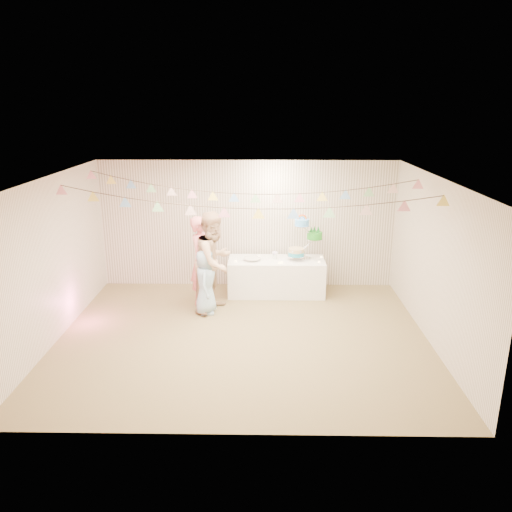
{
  "coord_description": "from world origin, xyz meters",
  "views": [
    {
      "loc": [
        0.34,
        -7.4,
        3.67
      ],
      "look_at": [
        0.2,
        0.8,
        1.15
      ],
      "focal_mm": 35.0,
      "sensor_mm": 36.0,
      "label": 1
    }
  ],
  "objects_px": {
    "cake_stand": "(305,237)",
    "person_adult_b": "(214,262)",
    "person_adult_a": "(202,260)",
    "person_child": "(205,282)",
    "table": "(276,277)"
  },
  "relations": [
    {
      "from": "table",
      "to": "person_adult_a",
      "type": "bearing_deg",
      "value": -160.7
    },
    {
      "from": "person_adult_b",
      "to": "cake_stand",
      "type": "bearing_deg",
      "value": -34.12
    },
    {
      "from": "cake_stand",
      "to": "person_adult_b",
      "type": "height_order",
      "value": "person_adult_b"
    },
    {
      "from": "table",
      "to": "person_child",
      "type": "height_order",
      "value": "person_child"
    },
    {
      "from": "person_adult_a",
      "to": "person_adult_b",
      "type": "xyz_separation_m",
      "value": [
        0.27,
        -0.32,
        0.08
      ]
    },
    {
      "from": "person_adult_b",
      "to": "person_child",
      "type": "distance_m",
      "value": 0.4
    },
    {
      "from": "cake_stand",
      "to": "person_adult_b",
      "type": "distance_m",
      "value": 1.92
    },
    {
      "from": "cake_stand",
      "to": "person_adult_b",
      "type": "bearing_deg",
      "value": -152.96
    },
    {
      "from": "table",
      "to": "person_adult_b",
      "type": "bearing_deg",
      "value": -144.55
    },
    {
      "from": "person_adult_a",
      "to": "person_child",
      "type": "xyz_separation_m",
      "value": [
        0.11,
        -0.48,
        -0.25
      ]
    },
    {
      "from": "table",
      "to": "person_adult_b",
      "type": "relative_size",
      "value": 1.03
    },
    {
      "from": "table",
      "to": "person_adult_a",
      "type": "height_order",
      "value": "person_adult_a"
    },
    {
      "from": "person_child",
      "to": "person_adult_a",
      "type": "bearing_deg",
      "value": 13.62
    },
    {
      "from": "table",
      "to": "cake_stand",
      "type": "bearing_deg",
      "value": 5.19
    },
    {
      "from": "table",
      "to": "person_adult_b",
      "type": "distance_m",
      "value": 1.52
    }
  ]
}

